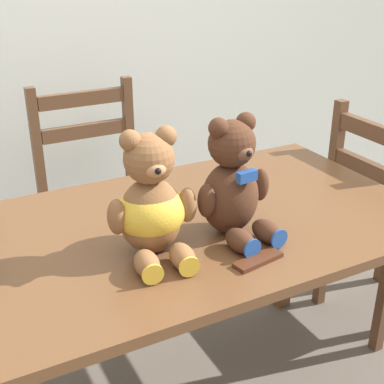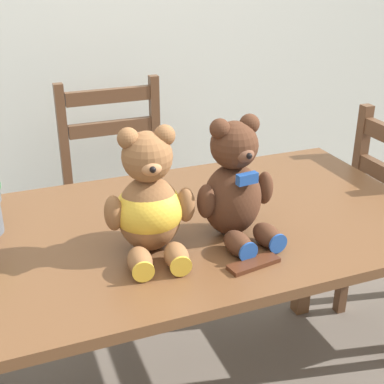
# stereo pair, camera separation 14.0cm
# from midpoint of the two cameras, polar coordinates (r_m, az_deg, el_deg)

# --- Properties ---
(dining_table) EXTENTS (1.42, 0.81, 0.75)m
(dining_table) POSITION_cam_midpoint_polar(r_m,az_deg,el_deg) (1.61, 2.32, -6.47)
(dining_table) COLOR brown
(dining_table) RESTS_ON ground_plane
(wooden_chair_behind) EXTENTS (0.46, 0.43, 0.96)m
(wooden_chair_behind) POSITION_cam_midpoint_polar(r_m,az_deg,el_deg) (2.38, -5.88, -0.17)
(wooden_chair_behind) COLOR brown
(wooden_chair_behind) RESTS_ON ground_plane
(teddy_bear_left) EXTENTS (0.24, 0.25, 0.34)m
(teddy_bear_left) POSITION_cam_midpoint_polar(r_m,az_deg,el_deg) (1.36, -1.63, -1.33)
(teddy_bear_left) COLOR brown
(teddy_bear_left) RESTS_ON dining_table
(teddy_bear_right) EXTENTS (0.24, 0.24, 0.34)m
(teddy_bear_right) POSITION_cam_midpoint_polar(r_m,az_deg,el_deg) (1.44, 7.41, 0.50)
(teddy_bear_right) COLOR #472819
(teddy_bear_right) RESTS_ON dining_table
(chocolate_bar) EXTENTS (0.14, 0.07, 0.01)m
(chocolate_bar) POSITION_cam_midpoint_polar(r_m,az_deg,el_deg) (1.37, 9.54, -7.63)
(chocolate_bar) COLOR #472314
(chocolate_bar) RESTS_ON dining_table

